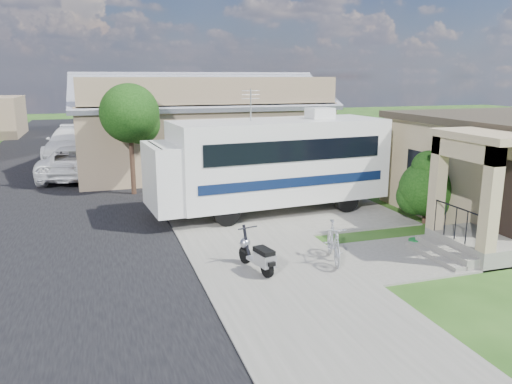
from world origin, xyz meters
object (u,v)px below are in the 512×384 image
object	(u,v)px
shrub	(427,186)
garden_hose	(415,243)
bicycle	(334,244)
scooter	(258,256)
pickup_truck	(77,162)
motorhome	(271,161)
van	(71,143)

from	to	relation	value
shrub	garden_hose	distance (m)	2.85
bicycle	garden_hose	size ratio (longest dim) A/B	4.70
scooter	garden_hose	bearing A→B (deg)	-5.85
pickup_truck	scooter	bearing A→B (deg)	119.01
motorhome	shrub	xyz separation A→B (m)	(4.52, -2.88, -0.61)
shrub	bicycle	size ratio (longest dim) A/B	1.41
motorhome	van	world-z (taller)	motorhome
bicycle	pickup_truck	world-z (taller)	pickup_truck
bicycle	garden_hose	world-z (taller)	bicycle
van	scooter	bearing A→B (deg)	-69.34
motorhome	van	xyz separation A→B (m)	(-7.35, 15.31, -0.95)
bicycle	pickup_truck	bearing A→B (deg)	131.59
scooter	pickup_truck	size ratio (longest dim) A/B	0.27
bicycle	van	size ratio (longest dim) A/B	0.27
motorhome	shrub	size ratio (longest dim) A/B	3.53
garden_hose	pickup_truck	bearing A→B (deg)	125.36
pickup_truck	motorhome	bearing A→B (deg)	138.97
bicycle	pickup_truck	xyz separation A→B (m)	(-6.74, 14.17, 0.27)
scooter	van	distance (m)	21.37
shrub	van	distance (m)	21.72
pickup_truck	shrub	bearing A→B (deg)	145.25
shrub	van	bearing A→B (deg)	123.11
motorhome	pickup_truck	size ratio (longest dim) A/B	1.52
motorhome	pickup_truck	bearing A→B (deg)	123.01
bicycle	garden_hose	xyz separation A→B (m)	(2.92, 0.55, -0.44)
motorhome	bicycle	distance (m)	5.54
van	garden_hose	size ratio (longest dim) A/B	17.19
motorhome	van	size ratio (longest dim) A/B	1.36
pickup_truck	garden_hose	bearing A→B (deg)	136.34
motorhome	van	distance (m)	17.01
shrub	bicycle	xyz separation A→B (m)	(-4.64, -2.49, -0.74)
motorhome	van	bearing A→B (deg)	110.66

